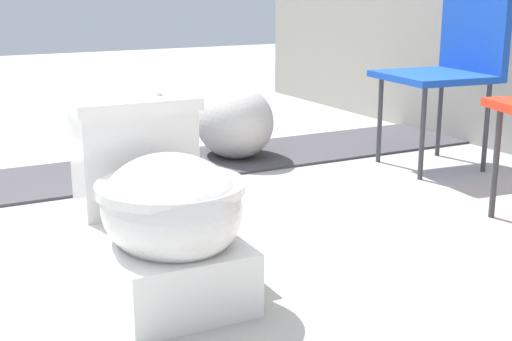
% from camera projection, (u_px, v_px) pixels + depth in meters
% --- Properties ---
extents(ground_plane, '(14.00, 14.00, 0.00)m').
position_uv_depth(ground_plane, '(71.00, 294.00, 1.96)').
color(ground_plane, '#A8A59E').
extents(gravel_strip, '(0.56, 8.00, 0.01)m').
position_uv_depth(gravel_strip, '(118.00, 172.00, 3.19)').
color(gravel_strip, '#423F44').
rests_on(gravel_strip, ground).
extents(toilet, '(0.64, 0.40, 0.52)m').
position_uv_depth(toilet, '(160.00, 212.00, 1.95)').
color(toilet, white).
rests_on(toilet, ground).
extents(folding_chair_left, '(0.48, 0.48, 0.83)m').
position_uv_depth(folding_chair_left, '(454.00, 55.00, 3.22)').
color(folding_chair_left, '#1947B2').
rests_on(folding_chair_left, ground).
extents(boulder_near, '(0.49, 0.37, 0.37)m').
position_uv_depth(boulder_near, '(234.00, 121.00, 3.44)').
color(boulder_near, '#B7B2AD').
rests_on(boulder_near, ground).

